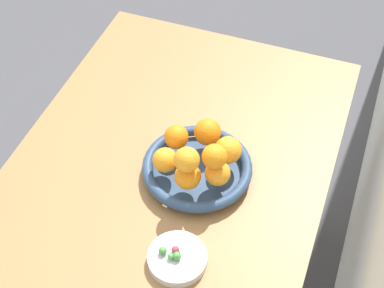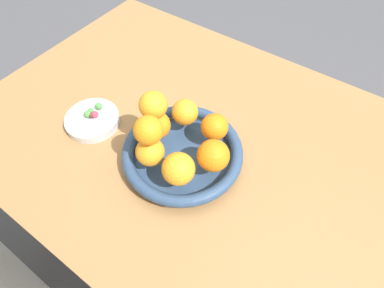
% 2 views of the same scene
% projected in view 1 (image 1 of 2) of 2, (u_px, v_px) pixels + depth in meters
% --- Properties ---
extents(dining_table, '(1.10, 0.76, 0.74)m').
position_uv_depth(dining_table, '(168.00, 192.00, 1.49)').
color(dining_table, '#9E7042').
rests_on(dining_table, ground_plane).
extents(fruit_bowl, '(0.26, 0.26, 0.04)m').
position_uv_depth(fruit_bowl, '(197.00, 168.00, 1.40)').
color(fruit_bowl, navy).
rests_on(fruit_bowl, dining_table).
extents(candy_dish, '(0.13, 0.13, 0.02)m').
position_uv_depth(candy_dish, '(177.00, 259.00, 1.25)').
color(candy_dish, silver).
rests_on(candy_dish, dining_table).
extents(orange_0, '(0.06, 0.06, 0.06)m').
position_uv_depth(orange_0, '(176.00, 137.00, 1.40)').
color(orange_0, orange).
rests_on(orange_0, fruit_bowl).
extents(orange_1, '(0.06, 0.06, 0.06)m').
position_uv_depth(orange_1, '(165.00, 160.00, 1.35)').
color(orange_1, orange).
rests_on(orange_1, fruit_bowl).
extents(orange_2, '(0.06, 0.06, 0.06)m').
position_uv_depth(orange_2, '(188.00, 176.00, 1.32)').
color(orange_2, orange).
rests_on(orange_2, fruit_bowl).
extents(orange_3, '(0.06, 0.06, 0.06)m').
position_uv_depth(orange_3, '(218.00, 173.00, 1.33)').
color(orange_3, orange).
rests_on(orange_3, fruit_bowl).
extents(orange_4, '(0.07, 0.07, 0.07)m').
position_uv_depth(orange_4, '(228.00, 150.00, 1.37)').
color(orange_4, orange).
rests_on(orange_4, fruit_bowl).
extents(orange_5, '(0.07, 0.07, 0.07)m').
position_uv_depth(orange_5, '(208.00, 132.00, 1.41)').
color(orange_5, orange).
rests_on(orange_5, fruit_bowl).
extents(orange_6, '(0.06, 0.06, 0.06)m').
position_uv_depth(orange_6, '(215.00, 156.00, 1.29)').
color(orange_6, orange).
rests_on(orange_6, orange_3).
extents(orange_7, '(0.06, 0.06, 0.06)m').
position_uv_depth(orange_7, '(187.00, 160.00, 1.28)').
color(orange_7, orange).
rests_on(orange_7, orange_2).
extents(candy_ball_0, '(0.02, 0.02, 0.02)m').
position_uv_depth(candy_ball_0, '(177.00, 256.00, 1.23)').
color(candy_ball_0, '#4C9947').
rests_on(candy_ball_0, candy_dish).
extents(candy_ball_1, '(0.01, 0.01, 0.01)m').
position_uv_depth(candy_ball_1, '(171.00, 257.00, 1.23)').
color(candy_ball_1, '#4C9947').
rests_on(candy_ball_1, candy_dish).
extents(candy_ball_2, '(0.02, 0.02, 0.02)m').
position_uv_depth(candy_ball_2, '(175.00, 250.00, 1.24)').
color(candy_ball_2, '#C6384C').
rests_on(candy_ball_2, candy_dish).
extents(candy_ball_3, '(0.01, 0.01, 0.01)m').
position_uv_depth(candy_ball_3, '(177.00, 254.00, 1.24)').
color(candy_ball_3, '#472819').
rests_on(candy_ball_3, candy_dish).
extents(candy_ball_4, '(0.02, 0.02, 0.02)m').
position_uv_depth(candy_ball_4, '(163.00, 251.00, 1.24)').
color(candy_ball_4, '#4C9947').
rests_on(candy_ball_4, candy_dish).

